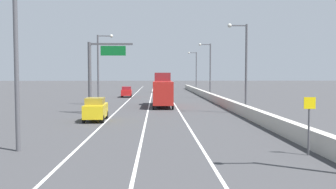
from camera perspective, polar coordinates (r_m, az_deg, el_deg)
name	(u,v)px	position (r m, az deg, el deg)	size (l,w,h in m)	color
ground_plane	(162,96)	(69.36, -0.99, -0.24)	(320.00, 320.00, 0.00)	#38383A
lane_stripe_left	(129,99)	(60.53, -6.07, -0.75)	(0.16, 130.00, 0.00)	silver
lane_stripe_center	(151,99)	(60.38, -2.76, -0.75)	(0.16, 130.00, 0.00)	silver
lane_stripe_right	(172,99)	(60.42, 0.56, -0.74)	(0.16, 130.00, 0.00)	silver
jersey_barrier_right	(226,103)	(46.20, 9.02, -1.32)	(0.60, 120.00, 1.10)	#B2ADA3
overhead_sign_gantry	(97,69)	(38.70, -11.11, 3.98)	(4.68, 0.36, 7.50)	#47474C
speed_advisory_sign	(309,121)	(19.99, 21.24, -3.93)	(0.60, 0.11, 3.00)	#4C4C51
lamp_post_right_second	(244,62)	(39.13, 11.78, 5.04)	(2.14, 0.44, 9.45)	#4C4C51
lamp_post_right_third	(209,67)	(62.92, 6.40, 4.37)	(2.14, 0.44, 9.45)	#4C4C51
lamp_post_right_fourth	(195,69)	(87.02, 4.28, 4.06)	(2.14, 0.44, 9.45)	#4C4C51
lamp_post_left_near	(21,50)	(21.07, -22.03, 6.50)	(2.14, 0.44, 9.45)	#4C4C51
lamp_post_left_mid	(100,64)	(49.44, -10.59, 4.66)	(2.14, 0.44, 9.45)	#4C4C51
car_red_0	(127,92)	(66.16, -6.51, 0.41)	(1.99, 4.06, 1.94)	red
car_black_1	(159,88)	(83.61, -1.47, 1.01)	(2.07, 4.70, 1.90)	black
car_yellow_2	(96,109)	(33.02, -11.28, -2.29)	(1.92, 4.16, 2.09)	gold
box_truck	(163,91)	(46.85, -0.84, 0.56)	(2.51, 9.80, 4.36)	#A51E19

